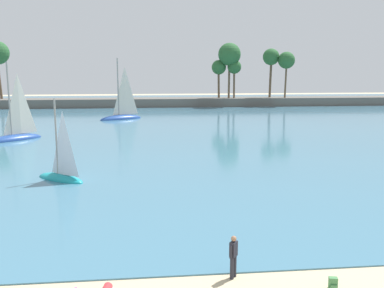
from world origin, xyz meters
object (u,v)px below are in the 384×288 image
at_px(backpack_near_kite, 333,284).
at_px(sailboat_toward_headland, 61,172).
at_px(sailboat_mid_bay, 16,132).
at_px(sailboat_near_shore, 122,113).
at_px(person_at_waterline, 233,255).

distance_m(backpack_near_kite, sailboat_toward_headland, 20.94).
relative_size(sailboat_mid_bay, sailboat_toward_headland, 1.48).
xyz_separation_m(sailboat_near_shore, sailboat_toward_headland, (-2.27, -37.81, -0.36)).
xyz_separation_m(sailboat_mid_bay, sailboat_toward_headland, (8.36, -18.58, -0.27)).
distance_m(backpack_near_kite, sailboat_mid_bay, 41.07).
bearing_deg(sailboat_near_shore, backpack_near_kite, -79.30).
height_order(backpack_near_kite, sailboat_toward_headland, sailboat_toward_headland).
distance_m(person_at_waterline, sailboat_toward_headland, 18.03).
bearing_deg(person_at_waterline, sailboat_mid_bay, 117.26).
bearing_deg(sailboat_mid_bay, person_at_waterline, -62.74).
relative_size(sailboat_near_shore, sailboat_toward_headland, 1.64).
bearing_deg(person_at_waterline, sailboat_near_shore, 97.40).
bearing_deg(sailboat_near_shore, sailboat_toward_headland, -93.43).
distance_m(person_at_waterline, backpack_near_kite, 3.67).
bearing_deg(sailboat_mid_bay, backpack_near_kite, -59.33).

